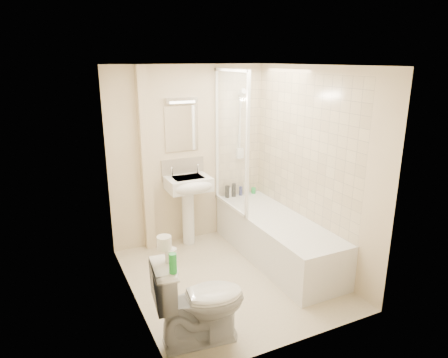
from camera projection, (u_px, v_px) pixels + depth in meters
name	position (u px, v px, depth m)	size (l,w,h in m)	color
floor	(230.00, 278.00, 4.68)	(2.50, 2.50, 0.00)	beige
wall_back	(190.00, 156.00, 5.41)	(2.20, 0.02, 2.40)	beige
wall_left	(129.00, 194.00, 3.88)	(0.02, 2.50, 2.40)	beige
wall_right	(312.00, 169.00, 4.78)	(0.02, 2.50, 2.40)	beige
ceiling	(231.00, 65.00, 3.98)	(2.20, 2.50, 0.02)	white
tile_back	(239.00, 135.00, 5.64)	(0.70, 0.01, 1.75)	beige
tile_right	(303.00, 147.00, 4.88)	(0.01, 2.10, 1.75)	beige
pipe_boxing	(146.00, 162.00, 5.10)	(0.12, 0.12, 2.40)	beige
splashback	(183.00, 169.00, 5.41)	(0.60, 0.01, 0.30)	beige
mirror	(182.00, 129.00, 5.25)	(0.46, 0.01, 0.60)	white
strip_light	(181.00, 100.00, 5.12)	(0.42, 0.07, 0.07)	silver
bathtub	(276.00, 237.00, 5.07)	(0.70, 2.10, 0.55)	white
shower_screen	(231.00, 141.00, 5.11)	(0.04, 0.92, 1.80)	white
shower_fixture	(241.00, 127.00, 5.57)	(0.10, 0.16, 0.99)	white
pedestal_sink	(189.00, 192.00, 5.29)	(0.57, 0.51, 1.10)	white
bottle_black_a	(228.00, 192.00, 5.72)	(0.07, 0.07, 0.17)	black
bottle_white_a	(229.00, 192.00, 5.73)	(0.06, 0.06, 0.15)	white
bottle_black_b	(234.00, 190.00, 5.75)	(0.06, 0.06, 0.19)	black
bottle_blue	(241.00, 191.00, 5.81)	(0.05, 0.05, 0.13)	navy
bottle_cream	(245.00, 189.00, 5.83)	(0.06, 0.06, 0.19)	beige
bottle_white_b	(247.00, 189.00, 5.85)	(0.06, 0.06, 0.15)	silver
bottle_green	(253.00, 190.00, 5.90)	(0.06, 0.06, 0.09)	green
toilet	(200.00, 301.00, 3.53)	(0.85, 0.55, 0.82)	white
toilet_roll_lower	(171.00, 255.00, 3.36)	(0.10, 0.10, 0.11)	white
toilet_roll_upper	(164.00, 243.00, 3.33)	(0.12, 0.12, 0.11)	white
green_bottle	(173.00, 263.00, 3.16)	(0.06, 0.06, 0.17)	green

